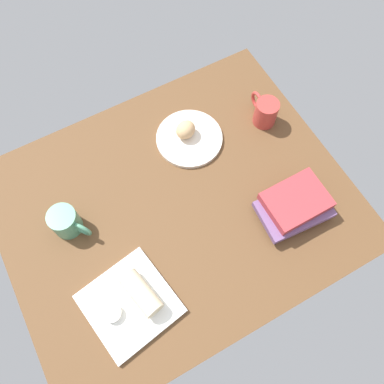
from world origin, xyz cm
name	(u,v)px	position (x,y,z in cm)	size (l,w,h in cm)	color
dining_table	(177,207)	(0.00, 0.00, 2.00)	(110.00, 90.00, 4.00)	brown
round_plate	(189,138)	(-15.42, -19.49, 4.70)	(22.98, 22.98, 1.40)	silver
scone_pastry	(186,130)	(-14.91, -21.14, 8.33)	(7.09, 6.12, 5.86)	tan
square_plate	(130,304)	(26.49, 21.21, 4.80)	(23.90, 23.90, 1.60)	white
sauce_cup	(112,313)	(31.86, 21.55, 6.77)	(5.40, 5.40, 2.17)	silver
breakfast_wrap	(141,293)	(22.20, 20.93, 8.60)	(6.00, 6.00, 13.43)	beige
book_stack	(295,206)	(-31.73, 19.83, 8.10)	(23.19, 16.63, 8.01)	#A53338
coffee_mug	(66,222)	(32.95, -9.44, 8.68)	(10.48, 12.23, 9.16)	#4C8C6B
second_mug	(265,112)	(-42.33, -14.01, 8.98)	(7.98, 13.12, 9.75)	#B23833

